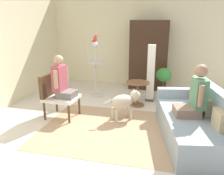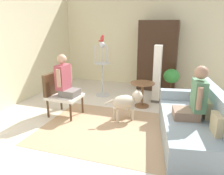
{
  "view_description": "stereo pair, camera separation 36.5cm",
  "coord_description": "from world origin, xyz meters",
  "px_view_note": "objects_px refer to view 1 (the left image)",
  "views": [
    {
      "loc": [
        0.81,
        -3.96,
        1.93
      ],
      "look_at": [
        -0.1,
        -0.13,
        0.78
      ],
      "focal_mm": 36.26,
      "sensor_mm": 36.0,
      "label": 1
    },
    {
      "loc": [
        1.16,
        -3.86,
        1.93
      ],
      "look_at": [
        -0.1,
        -0.13,
        0.78
      ],
      "focal_mm": 36.26,
      "sensor_mm": 36.0,
      "label": 2
    }
  ],
  "objects_px": {
    "round_end_table": "(138,90)",
    "armoire_cabinet": "(149,55)",
    "armchair": "(56,93)",
    "potted_plant": "(164,79)",
    "column_lamp": "(151,74)",
    "person_on_armchair": "(62,80)",
    "dog": "(125,101)",
    "bird_cage_stand": "(95,68)",
    "couch": "(195,121)",
    "person_on_couch": "(195,96)",
    "parrot": "(95,39)"
  },
  "relations": [
    {
      "from": "round_end_table",
      "to": "armoire_cabinet",
      "type": "bearing_deg",
      "value": 86.0
    },
    {
      "from": "armchair",
      "to": "potted_plant",
      "type": "xyz_separation_m",
      "value": [
        2.15,
        1.83,
        -0.03
      ]
    },
    {
      "from": "armoire_cabinet",
      "to": "column_lamp",
      "type": "bearing_deg",
      "value": -82.48
    },
    {
      "from": "person_on_armchair",
      "to": "column_lamp",
      "type": "bearing_deg",
      "value": 40.97
    },
    {
      "from": "dog",
      "to": "potted_plant",
      "type": "bearing_deg",
      "value": 66.04
    },
    {
      "from": "round_end_table",
      "to": "bird_cage_stand",
      "type": "height_order",
      "value": "bird_cage_stand"
    },
    {
      "from": "couch",
      "to": "dog",
      "type": "bearing_deg",
      "value": 158.64
    },
    {
      "from": "person_on_couch",
      "to": "armchair",
      "type": "bearing_deg",
      "value": 172.27
    },
    {
      "from": "parrot",
      "to": "armoire_cabinet",
      "type": "bearing_deg",
      "value": 41.04
    },
    {
      "from": "person_on_armchair",
      "to": "bird_cage_stand",
      "type": "relative_size",
      "value": 0.6
    },
    {
      "from": "parrot",
      "to": "person_on_armchair",
      "type": "bearing_deg",
      "value": -99.38
    },
    {
      "from": "column_lamp",
      "to": "dog",
      "type": "bearing_deg",
      "value": -108.07
    },
    {
      "from": "round_end_table",
      "to": "dog",
      "type": "relative_size",
      "value": 0.87
    },
    {
      "from": "person_on_armchair",
      "to": "potted_plant",
      "type": "relative_size",
      "value": 1.1
    },
    {
      "from": "dog",
      "to": "parrot",
      "type": "distance_m",
      "value": 2.01
    },
    {
      "from": "person_on_couch",
      "to": "couch",
      "type": "bearing_deg",
      "value": 41.25
    },
    {
      "from": "bird_cage_stand",
      "to": "armoire_cabinet",
      "type": "height_order",
      "value": "armoire_cabinet"
    },
    {
      "from": "person_on_armchair",
      "to": "dog",
      "type": "xyz_separation_m",
      "value": [
        1.27,
        0.19,
        -0.4
      ]
    },
    {
      "from": "armoire_cabinet",
      "to": "round_end_table",
      "type": "bearing_deg",
      "value": -94.0
    },
    {
      "from": "person_on_couch",
      "to": "round_end_table",
      "type": "height_order",
      "value": "person_on_couch"
    },
    {
      "from": "dog",
      "to": "bird_cage_stand",
      "type": "distance_m",
      "value": 1.71
    },
    {
      "from": "armchair",
      "to": "armoire_cabinet",
      "type": "distance_m",
      "value": 3.14
    },
    {
      "from": "person_on_couch",
      "to": "armoire_cabinet",
      "type": "distance_m",
      "value": 3.14
    },
    {
      "from": "round_end_table",
      "to": "potted_plant",
      "type": "distance_m",
      "value": 1.0
    },
    {
      "from": "armchair",
      "to": "parrot",
      "type": "height_order",
      "value": "parrot"
    },
    {
      "from": "potted_plant",
      "to": "dog",
      "type": "bearing_deg",
      "value": -113.96
    },
    {
      "from": "couch",
      "to": "bird_cage_stand",
      "type": "distance_m",
      "value": 2.98
    },
    {
      "from": "armchair",
      "to": "potted_plant",
      "type": "height_order",
      "value": "armchair"
    },
    {
      "from": "couch",
      "to": "round_end_table",
      "type": "bearing_deg",
      "value": 130.34
    },
    {
      "from": "couch",
      "to": "person_on_armchair",
      "type": "height_order",
      "value": "person_on_armchair"
    },
    {
      "from": "bird_cage_stand",
      "to": "person_on_couch",
      "type": "bearing_deg",
      "value": -39.27
    },
    {
      "from": "bird_cage_stand",
      "to": "dog",
      "type": "bearing_deg",
      "value": -52.04
    },
    {
      "from": "column_lamp",
      "to": "armoire_cabinet",
      "type": "bearing_deg",
      "value": 97.52
    },
    {
      "from": "potted_plant",
      "to": "column_lamp",
      "type": "bearing_deg",
      "value": -130.19
    },
    {
      "from": "couch",
      "to": "parrot",
      "type": "bearing_deg",
      "value": 141.75
    },
    {
      "from": "couch",
      "to": "round_end_table",
      "type": "xyz_separation_m",
      "value": [
        -1.14,
        1.34,
        0.07
      ]
    },
    {
      "from": "person_on_armchair",
      "to": "column_lamp",
      "type": "relative_size",
      "value": 0.61
    },
    {
      "from": "couch",
      "to": "armoire_cabinet",
      "type": "bearing_deg",
      "value": 109.32
    },
    {
      "from": "round_end_table",
      "to": "potted_plant",
      "type": "height_order",
      "value": "potted_plant"
    },
    {
      "from": "round_end_table",
      "to": "column_lamp",
      "type": "relative_size",
      "value": 0.41
    },
    {
      "from": "couch",
      "to": "armoire_cabinet",
      "type": "xyz_separation_m",
      "value": [
        -1.03,
        2.93,
        0.68
      ]
    },
    {
      "from": "round_end_table",
      "to": "parrot",
      "type": "relative_size",
      "value": 3.38
    },
    {
      "from": "round_end_table",
      "to": "armoire_cabinet",
      "type": "height_order",
      "value": "armoire_cabinet"
    },
    {
      "from": "column_lamp",
      "to": "bird_cage_stand",
      "type": "bearing_deg",
      "value": 178.24
    },
    {
      "from": "couch",
      "to": "parrot",
      "type": "distance_m",
      "value": 3.18
    },
    {
      "from": "person_on_armchair",
      "to": "column_lamp",
      "type": "xyz_separation_m",
      "value": [
        1.68,
        1.46,
        -0.1
      ]
    },
    {
      "from": "person_on_couch",
      "to": "bird_cage_stand",
      "type": "bearing_deg",
      "value": 140.73
    },
    {
      "from": "dog",
      "to": "round_end_table",
      "type": "bearing_deg",
      "value": 79.82
    },
    {
      "from": "parrot",
      "to": "person_on_couch",
      "type": "bearing_deg",
      "value": -39.36
    },
    {
      "from": "person_on_couch",
      "to": "round_end_table",
      "type": "xyz_separation_m",
      "value": [
        -1.1,
        1.38,
        -0.39
      ]
    }
  ]
}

